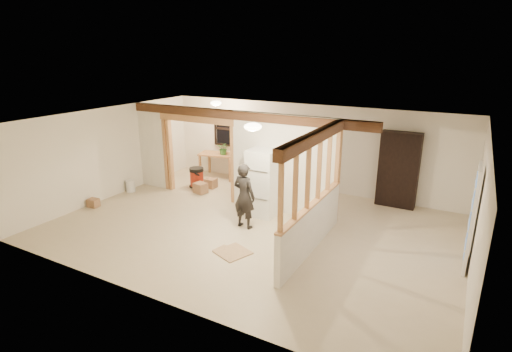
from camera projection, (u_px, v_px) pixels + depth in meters
The scene contains 30 objects.
floor at pixel (252, 227), 9.33m from camera, with size 9.00×6.50×0.01m, color #C1AE8F.
ceiling at pixel (252, 121), 8.58m from camera, with size 9.00×6.50×0.01m, color white.
wall_back at pixel (306, 147), 11.67m from camera, with size 9.00×0.01×2.50m, color silver.
wall_front at pixel (151, 231), 6.24m from camera, with size 9.00×0.01×2.50m, color silver.
wall_left at pixel (110, 153), 11.02m from camera, with size 0.01×6.50×2.50m, color silver.
wall_right at pixel (479, 214), 6.89m from camera, with size 0.01×6.50×2.50m, color silver.
partition_left_stub at pixel (153, 146), 11.81m from camera, with size 0.90×0.12×2.50m, color white.
partition_center at pixel (283, 165), 9.87m from camera, with size 2.80×0.12×2.50m, color white.
doorway_frame at pixel (198, 158), 11.10m from camera, with size 2.46×0.14×2.20m, color #B8814D.
header_beam_back at pixel (241, 115), 10.08m from camera, with size 7.00×0.18×0.22m, color #502F1B.
header_beam_right at pixel (315, 137), 7.55m from camera, with size 0.18×3.30×0.22m, color #502F1B.
pony_wall at pixel (311, 228), 8.11m from camera, with size 0.12×3.20×1.00m, color white.
stud_partition at pixel (314, 173), 7.76m from camera, with size 0.14×3.20×1.32m, color #B8814D.
window_back at pixel (230, 129), 12.71m from camera, with size 1.12×0.10×1.10m, color black.
french_door at pixel (472, 218), 7.34m from camera, with size 0.12×0.86×2.00m, color white.
ceiling_dome_main at pixel (253, 127), 8.03m from camera, with size 0.36×0.36×0.16m, color #FFEABF.
ceiling_dome_util at pixel (216, 103), 11.65m from camera, with size 0.32×0.32×0.14m, color #FFEABF.
hanging_bulb at pixel (217, 118), 10.93m from camera, with size 0.07×0.07×0.07m, color #FFD88C.
refrigerator at pixel (263, 183), 9.82m from camera, with size 0.69×0.67×1.67m, color white.
woman at pixel (244, 196), 9.12m from camera, with size 0.56×0.37×1.54m, color black.
work_table at pixel (219, 165), 12.93m from camera, with size 1.25×0.63×0.79m, color #B8814D.
potted_plant at pixel (224, 148), 12.60m from camera, with size 0.37×0.32×0.41m, color #1F521D.
shop_vac at pixel (197, 177), 12.00m from camera, with size 0.47×0.47×0.61m, color maroon.
bookshelf at pixel (398, 170), 10.33m from camera, with size 0.99×0.33×1.99m, color black.
bucket at pixel (130, 186), 11.65m from camera, with size 0.26×0.26×0.33m, color white.
box_util_a at pixel (200, 188), 11.54m from camera, with size 0.35×0.30×0.30m, color #956948.
box_util_b at pixel (211, 183), 12.00m from camera, with size 0.30×0.30×0.28m, color #956948.
box_front at pixel (93, 203), 10.51m from camera, with size 0.27×0.22×0.22m, color #956948.
floor_panel_near at pixel (233, 252), 8.14m from camera, with size 0.61×0.61×0.02m, color tan.
floor_panel_far at pixel (225, 251), 8.22m from camera, with size 0.43×0.34×0.01m, color tan.
Camera 1 is at (4.18, -7.45, 3.94)m, focal length 28.00 mm.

